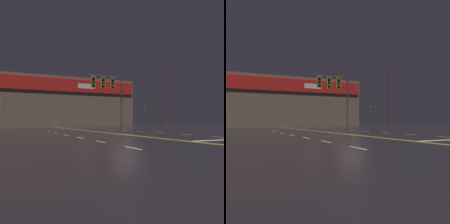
# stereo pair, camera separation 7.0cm
# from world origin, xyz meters

# --- Properties ---
(ground_plane) EXTENTS (200.00, 200.00, 0.00)m
(ground_plane) POSITION_xyz_m (0.00, 0.00, 0.00)
(ground_plane) COLOR black
(road_markings) EXTENTS (13.85, 60.00, 0.01)m
(road_markings) POSITION_xyz_m (0.83, -1.33, 0.00)
(road_markings) COLOR gold
(road_markings) RESTS_ON ground
(traffic_signal_median) EXTENTS (3.31, 0.36, 5.34)m
(traffic_signal_median) POSITION_xyz_m (-0.95, 1.71, 4.16)
(traffic_signal_median) COLOR #38383D
(traffic_signal_median) RESTS_ON ground
(traffic_signal_corner_northeast) EXTENTS (0.42, 0.36, 3.14)m
(traffic_signal_corner_northeast) POSITION_xyz_m (9.32, 10.98, 2.30)
(traffic_signal_corner_northeast) COLOR #38383D
(traffic_signal_corner_northeast) RESTS_ON ground
(building_backdrop) EXTENTS (30.71, 10.23, 9.14)m
(building_backdrop) POSITION_xyz_m (0.00, 30.06, 4.58)
(building_backdrop) COLOR brown
(building_backdrop) RESTS_ON ground
(utility_pole_row) EXTENTS (46.14, 0.26, 12.61)m
(utility_pole_row) POSITION_xyz_m (1.69, 24.88, 6.22)
(utility_pole_row) COLOR #4C3828
(utility_pole_row) RESTS_ON ground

